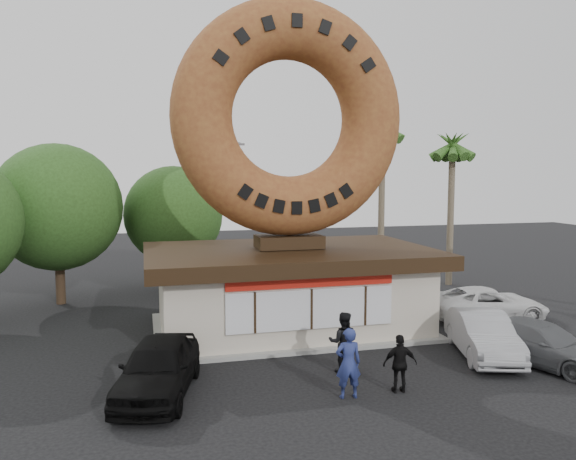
% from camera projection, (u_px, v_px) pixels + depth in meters
% --- Properties ---
extents(ground, '(90.00, 90.00, 0.00)m').
position_uv_depth(ground, '(339.00, 383.00, 16.81)').
color(ground, black).
rests_on(ground, ground).
extents(donut_shop, '(11.20, 7.20, 3.80)m').
position_uv_depth(donut_shop, '(289.00, 286.00, 22.39)').
color(donut_shop, beige).
rests_on(donut_shop, ground).
extents(giant_donut, '(9.12, 2.32, 9.12)m').
position_uv_depth(giant_donut, '(289.00, 119.00, 21.74)').
color(giant_donut, '#975E2C').
rests_on(giant_donut, donut_shop).
extents(tree_west, '(6.00, 6.00, 7.65)m').
position_uv_depth(tree_west, '(57.00, 207.00, 26.49)').
color(tree_west, '#473321').
rests_on(tree_west, ground).
extents(tree_mid, '(5.20, 5.20, 6.63)m').
position_uv_depth(tree_mid, '(174.00, 215.00, 29.85)').
color(tree_mid, '#473321').
rests_on(tree_mid, ground).
extents(palm_near, '(2.60, 2.60, 9.75)m').
position_uv_depth(palm_near, '(383.00, 134.00, 31.31)').
color(palm_near, '#726651').
rests_on(palm_near, ground).
extents(palm_far, '(2.60, 2.60, 8.75)m').
position_uv_depth(palm_far, '(453.00, 150.00, 30.83)').
color(palm_far, '#726651').
rests_on(palm_far, ground).
extents(street_lamp, '(2.11, 0.20, 8.00)m').
position_uv_depth(street_lamp, '(212.00, 205.00, 31.30)').
color(street_lamp, '#59595E').
rests_on(street_lamp, ground).
extents(person_left, '(0.77, 0.54, 2.00)m').
position_uv_depth(person_left, '(348.00, 363.00, 15.60)').
color(person_left, navy).
rests_on(person_left, ground).
extents(person_center, '(1.14, 1.02, 1.93)m').
position_uv_depth(person_center, '(343.00, 342.00, 17.62)').
color(person_center, black).
rests_on(person_center, ground).
extents(person_right, '(1.04, 0.55, 1.68)m').
position_uv_depth(person_right, '(400.00, 364.00, 16.01)').
color(person_right, black).
rests_on(person_right, ground).
extents(car_black, '(3.00, 5.02, 1.60)m').
position_uv_depth(car_black, '(158.00, 367.00, 15.83)').
color(car_black, black).
rests_on(car_black, ground).
extents(car_silver, '(2.84, 4.83, 1.50)m').
position_uv_depth(car_silver, '(483.00, 334.00, 19.20)').
color(car_silver, '#9B9CA0').
rests_on(car_silver, ground).
extents(car_grey, '(3.59, 5.08, 1.37)m').
position_uv_depth(car_grey, '(541.00, 343.00, 18.42)').
color(car_grey, slate).
rests_on(car_grey, ground).
extents(car_white, '(5.29, 3.08, 1.38)m').
position_uv_depth(car_white, '(488.00, 304.00, 23.98)').
color(car_white, silver).
rests_on(car_white, ground).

